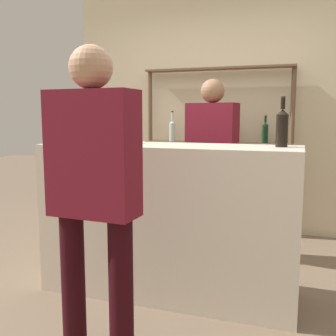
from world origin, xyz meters
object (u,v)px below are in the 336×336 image
wine_glass (130,128)px  customer_center (94,184)px  counter_bottle_2 (84,125)px  cork_jar (82,134)px  counter_bottle_0 (114,126)px  counter_bottle_1 (282,127)px  server_behind_counter (212,154)px

wine_glass → customer_center: 1.02m
counter_bottle_2 → cork_jar: size_ratio=2.63×
counter_bottle_0 → counter_bottle_1: counter_bottle_1 is taller
counter_bottle_2 → cork_jar: (-0.14, 0.19, -0.07)m
wine_glass → server_behind_counter: 0.96m
counter_bottle_0 → counter_bottle_1: 1.22m
counter_bottle_0 → cork_jar: 0.27m
counter_bottle_0 → cork_jar: size_ratio=2.43×
counter_bottle_1 → customer_center: 1.32m
cork_jar → counter_bottle_2: bearing=-55.0°
counter_bottle_0 → cork_jar: counter_bottle_0 is taller
counter_bottle_0 → counter_bottle_2: (-0.13, -0.21, 0.01)m
wine_glass → customer_center: (0.23, -0.97, -0.25)m
wine_glass → cork_jar: (-0.39, -0.03, -0.05)m
wine_glass → cork_jar: 0.40m
counter_bottle_2 → cork_jar: counter_bottle_2 is taller
counter_bottle_0 → wine_glass: size_ratio=2.06×
counter_bottle_2 → counter_bottle_0: bearing=59.3°
customer_center → counter_bottle_2: bearing=36.1°
counter_bottle_0 → counter_bottle_1: size_ratio=0.99×
counter_bottle_0 → counter_bottle_2: bearing=-120.7°
wine_glass → counter_bottle_2: bearing=-139.8°
counter_bottle_2 → server_behind_counter: (0.70, 1.03, -0.28)m
counter_bottle_0 → wine_glass: 0.13m
counter_bottle_0 → customer_center: (0.36, -0.96, -0.26)m
counter_bottle_0 → counter_bottle_1: (1.22, 0.00, 0.01)m
counter_bottle_1 → cork_jar: 1.49m
counter_bottle_0 → server_behind_counter: server_behind_counter is taller
wine_glass → server_behind_counter: bearing=61.4°
counter_bottle_0 → customer_center: bearing=-69.2°
counter_bottle_1 → counter_bottle_2: bearing=-171.1°
cork_jar → server_behind_counter: server_behind_counter is taller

